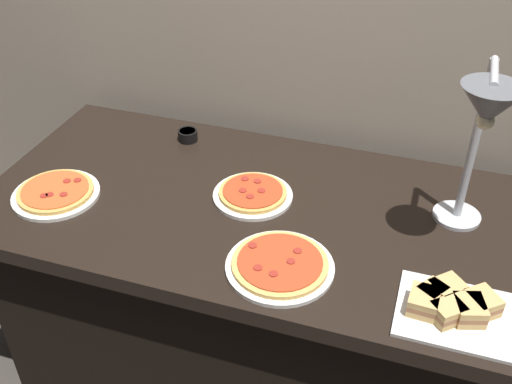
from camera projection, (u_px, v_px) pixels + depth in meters
ground_plane at (282, 373)px, 2.27m from camera, size 8.00×8.00×0.00m
back_wall at (335, 14)px, 1.95m from camera, size 4.40×0.04×2.40m
buffet_table at (285, 300)px, 2.04m from camera, size 1.90×0.84×0.76m
heat_lamp at (484, 120)px, 1.47m from camera, size 0.15×0.31×0.51m
pizza_plate_front at (253, 194)px, 1.88m from camera, size 0.25×0.25×0.03m
pizza_plate_center at (280, 265)px, 1.61m from camera, size 0.29×0.29×0.03m
pizza_plate_raised_stand at (56, 193)px, 1.88m from camera, size 0.27×0.27×0.03m
sandwich_platter at (455, 307)px, 1.47m from camera, size 0.33×0.23×0.06m
sauce_cup_near at (188, 135)px, 2.15m from camera, size 0.07×0.07×0.04m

